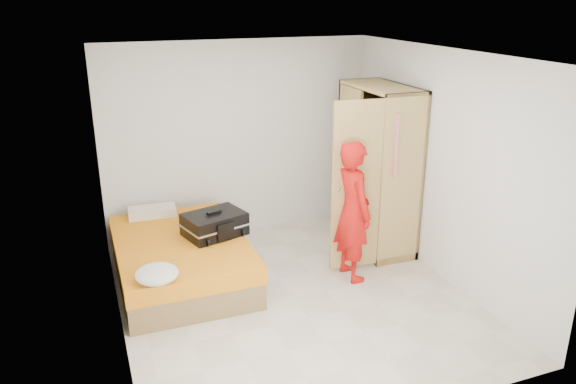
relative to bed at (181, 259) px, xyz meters
name	(u,v)px	position (x,y,z in m)	size (l,w,h in m)	color
room	(293,185)	(1.05, -0.86, 1.05)	(4.00, 4.02, 2.60)	beige
bed	(181,259)	(0.00, 0.00, 0.00)	(1.42, 2.02, 0.50)	olive
wardrobe	(376,174)	(2.50, 0.00, 0.75)	(1.17, 1.20, 2.10)	tan
person	(353,211)	(1.86, -0.63, 0.56)	(0.59, 0.39, 1.63)	red
suitcase	(215,224)	(0.41, -0.01, 0.38)	(0.79, 0.66, 0.29)	black
round_cushion	(157,274)	(-0.39, -0.90, 0.33)	(0.42, 0.42, 0.16)	silver
pillow	(152,212)	(-0.19, 0.85, 0.30)	(0.58, 0.30, 0.11)	silver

